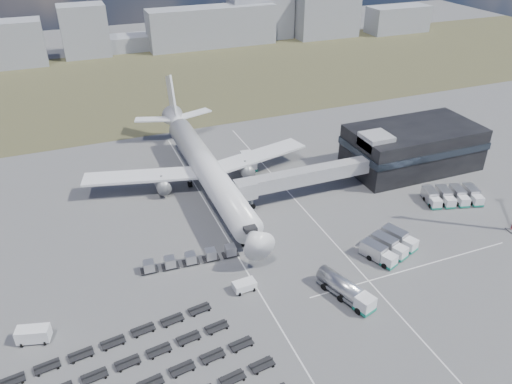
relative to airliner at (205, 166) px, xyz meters
name	(u,v)px	position (x,y,z in m)	size (l,w,h in m)	color
ground	(262,275)	(0.00, -32.38, -5.29)	(420.00, 420.00, 0.00)	#565659
grass_strip	(141,84)	(0.00, 77.62, -5.29)	(420.00, 90.00, 0.01)	#444029
lane_markings	(305,252)	(9.77, -29.38, -5.29)	(47.12, 110.00, 0.01)	silver
terminal	(412,147)	(47.77, -8.41, -0.04)	(30.40, 16.40, 11.00)	black
jet_bridge	(295,178)	(15.90, -11.95, -0.24)	(30.30, 3.80, 7.05)	#939399
airliner	(205,166)	(0.00, 0.00, 0.00)	(51.59, 64.53, 17.62)	white
skyline	(128,32)	(3.27, 118.65, 3.48)	(287.68, 25.96, 24.51)	#8E919B
fuel_tanker	(346,289)	(10.21, -42.39, -3.60)	(5.72, 10.79, 3.39)	white
pushback_tug	(244,286)	(-4.00, -34.72, -4.49)	(3.67, 2.06, 1.61)	white
utility_van	(34,335)	(-35.85, -33.76, -4.08)	(4.58, 2.07, 2.42)	white
catering_truck	(248,162)	(12.15, 5.51, -3.81)	(2.99, 6.45, 2.89)	white
service_trucks_near	(389,246)	(23.58, -34.97, -3.83)	(10.69, 9.46, 2.70)	white
service_trucks_far	(452,196)	(46.20, -25.01, -3.94)	(12.44, 8.90, 2.49)	white
uld_row	(191,258)	(-10.31, -24.90, -4.16)	(17.35, 2.85, 1.90)	black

